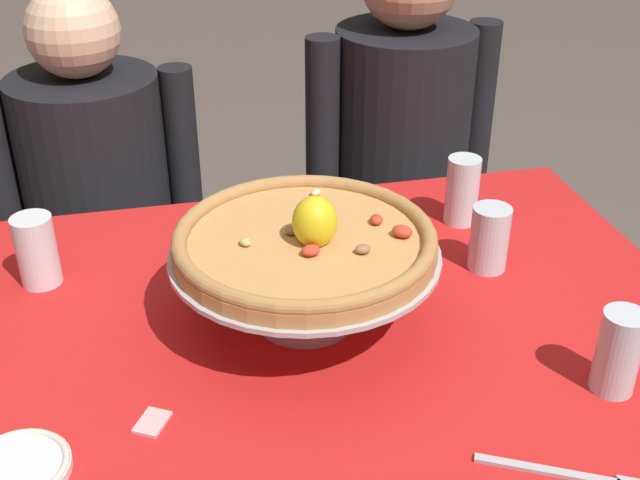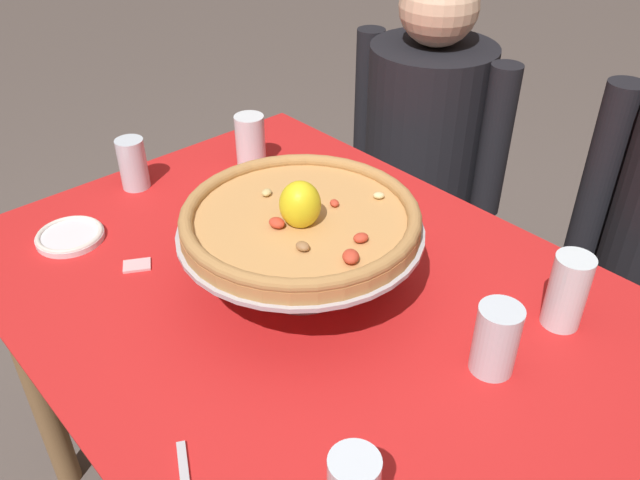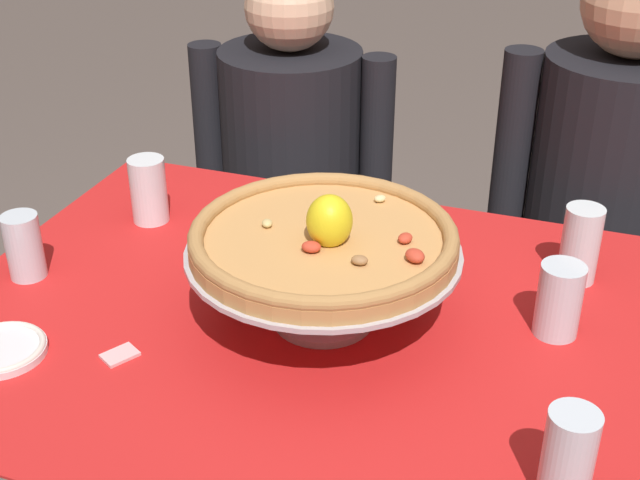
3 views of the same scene
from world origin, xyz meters
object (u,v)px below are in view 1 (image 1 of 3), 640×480
pizza_stand (304,266)px  water_glass_side_right (489,242)px  water_glass_back_right (462,195)px  diner_right (398,189)px  sugar_packet (152,422)px  side_plate (18,468)px  diner_left (103,229)px  dinner_fork (568,475)px  water_glass_front_right (617,356)px  pizza (305,239)px  water_glass_back_left (37,255)px

pizza_stand → water_glass_side_right: bearing=13.3°
water_glass_back_right → diner_right: size_ratio=0.11×
water_glass_side_right → sugar_packet: (-0.59, -0.28, -0.05)m
water_glass_side_right → diner_right: (0.05, 0.64, -0.21)m
side_plate → diner_right: diner_right is taller
side_plate → diner_left: size_ratio=0.11×
water_glass_side_right → diner_left: diner_left is taller
pizza_stand → side_plate: size_ratio=3.18×
water_glass_back_right → diner_left: (-0.71, 0.51, -0.27)m
dinner_fork → pizza_stand: bearing=121.9°
water_glass_front_right → dinner_fork: bearing=-134.7°
pizza_stand → water_glass_back_right: 0.44m
diner_left → pizza: bearing=-65.2°
pizza → water_glass_back_left: size_ratio=3.21×
dinner_fork → diner_right: 1.14m
diner_left → sugar_packet: bearing=-84.0°
water_glass_back_left → diner_left: (0.07, 0.56, -0.26)m
water_glass_side_right → side_plate: (-0.76, -0.33, -0.04)m
water_glass_side_right → pizza_stand: bearing=-166.7°
dinner_fork → sugar_packet: dinner_fork is taller
water_glass_side_right → dinner_fork: bearing=-101.0°
water_glass_front_right → dinner_fork: (-0.14, -0.14, -0.05)m
water_glass_back_right → diner_right: bearing=86.2°
pizza → water_glass_side_right: (0.34, 0.08, -0.10)m
pizza_stand → water_glass_back_right: (0.36, 0.25, -0.04)m
pizza → water_glass_back_right: 0.45m
pizza → water_glass_side_right: size_ratio=3.42×
water_glass_back_right → water_glass_side_right: 0.17m
sugar_packet → diner_left: size_ratio=0.04×
pizza_stand → pizza: pizza is taller
dinner_fork → water_glass_side_right: bearing=79.0°
pizza_stand → water_glass_side_right: size_ratio=3.55×
side_plate → diner_right: 1.27m
water_glass_back_left → water_glass_back_right: size_ratio=0.94×
pizza_stand → diner_left: bearing=114.8°
diner_right → water_glass_back_right: bearing=-93.8°
water_glass_front_right → water_glass_back_left: bearing=150.2°
water_glass_back_right → water_glass_back_left: bearing=-176.4°
pizza → water_glass_back_left: bearing=154.2°
water_glass_back_left → water_glass_side_right: (0.76, -0.12, -0.00)m
water_glass_side_right → diner_right: 0.67m
water_glass_back_right → dinner_fork: size_ratio=0.70×
water_glass_back_left → diner_left: diner_left is taller
water_glass_side_right → diner_left: size_ratio=0.10×
water_glass_front_right → diner_left: 1.29m
water_glass_side_right → water_glass_front_right: (0.05, -0.34, 0.01)m
water_glass_side_right → sugar_packet: water_glass_side_right is taller
water_glass_back_left → sugar_packet: size_ratio=2.50×
water_glass_front_right → diner_right: (0.00, 0.98, -0.22)m
pizza_stand → water_glass_front_right: size_ratio=3.28×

